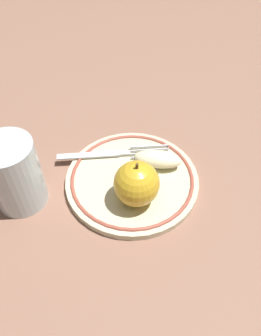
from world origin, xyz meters
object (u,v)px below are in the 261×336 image
object	(u,v)px
drinking_glass	(14,174)
apple_slice_front	(158,159)
plate	(131,179)
fork	(110,154)
apple_red_whole	(137,184)

from	to	relation	value
drinking_glass	apple_slice_front	bearing A→B (deg)	-153.91
plate	fork	bearing A→B (deg)	-43.94
plate	fork	xyz separation A→B (m)	(0.04, -0.04, 0.01)
apple_red_whole	apple_slice_front	xyz separation A→B (m)	(-0.02, -0.07, -0.02)
apple_red_whole	drinking_glass	size ratio (longest dim) A/B	0.67
plate	apple_red_whole	distance (m)	0.06
plate	apple_red_whole	world-z (taller)	apple_red_whole
apple_red_whole	apple_slice_front	size ratio (longest dim) A/B	0.98
apple_red_whole	drinking_glass	world-z (taller)	drinking_glass
fork	drinking_glass	distance (m)	0.16
plate	apple_red_whole	size ratio (longest dim) A/B	2.81
drinking_glass	fork	bearing A→B (deg)	-138.29
apple_red_whole	plate	bearing A→B (deg)	-67.39
apple_red_whole	fork	size ratio (longest dim) A/B	0.40
drinking_glass	apple_red_whole	bearing A→B (deg)	-172.60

